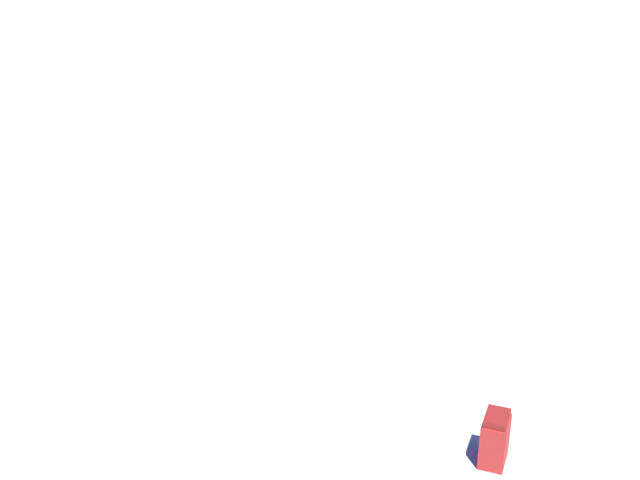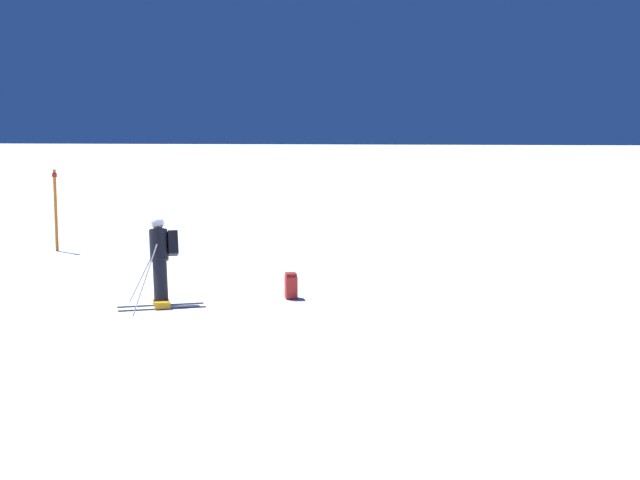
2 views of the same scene
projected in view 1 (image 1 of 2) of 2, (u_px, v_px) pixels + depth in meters
The scene contains 1 object.
spare_backpack at pixel (495, 439), 7.68m from camera, with size 0.35×0.30×0.50m.
Camera 1 is at (-5.57, -0.40, 5.13)m, focal length 50.00 mm.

